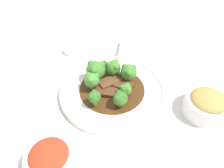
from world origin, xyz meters
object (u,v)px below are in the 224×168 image
side_bowl_appetizer (207,104)px  side_bowl_kimchi (50,158)px  broccoli_floret_3 (129,72)px  beef_strip_1 (111,82)px  broccoli_floret_2 (95,97)px  beef_strip_2 (106,91)px  serving_spoon (117,65)px  broccoli_floret_1 (102,67)px  broccoli_floret_5 (120,98)px  sauce_dish (73,49)px  broccoli_floret_0 (92,80)px  broccoli_floret_6 (96,70)px  broccoli_floret_4 (113,67)px  main_plate (112,90)px  broccoli_floret_7 (126,89)px  beef_strip_0 (123,86)px

side_bowl_appetizer → side_bowl_kimchi: bearing=-177.5°
broccoli_floret_3 → side_bowl_appetizer: broccoli_floret_3 is taller
beef_strip_1 → broccoli_floret_2: (-0.06, -0.06, 0.02)m
beef_strip_2 → serving_spoon: bearing=54.9°
broccoli_floret_1 → broccoli_floret_5: size_ratio=1.08×
broccoli_floret_1 → sauce_dish: bearing=107.1°
broccoli_floret_2 → broccoli_floret_5: size_ratio=1.01×
broccoli_floret_0 → broccoli_floret_6: 0.04m
beef_strip_1 → side_bowl_kimchi: (-0.19, -0.18, 0.00)m
broccoli_floret_4 → broccoli_floret_6: size_ratio=0.84×
main_plate → side_bowl_appetizer: (0.20, -0.14, 0.02)m
sauce_dish → side_bowl_appetizer: bearing=-54.4°
broccoli_floret_1 → broccoli_floret_5: 0.13m
beef_strip_1 → sauce_dish: (-0.07, 0.21, -0.02)m
broccoli_floret_7 → broccoli_floret_2: bearing=-177.1°
broccoli_floret_0 → broccoli_floret_3: (0.11, -0.00, 0.00)m
broccoli_floret_0 → beef_strip_0: bearing=-17.5°
main_plate → beef_strip_1: size_ratio=4.14×
broccoli_floret_7 → serving_spoon: broccoli_floret_7 is taller
broccoli_floret_1 → broccoli_floret_3: (0.06, -0.05, 0.00)m
broccoli_floret_2 → broccoli_floret_7: 0.09m
beef_strip_2 → broccoli_floret_1: 0.08m
beef_strip_1 → serving_spoon: size_ratio=0.37×
broccoli_floret_5 → sauce_dish: size_ratio=0.60×
broccoli_floret_4 → broccoli_floret_6: (-0.05, -0.00, 0.00)m
broccoli_floret_0 → sauce_dish: bearing=93.2°
broccoli_floret_0 → beef_strip_2: bearing=-43.6°
broccoli_floret_0 → broccoli_floret_6: bearing=57.6°
side_bowl_appetizer → broccoli_floret_7: bearing=149.9°
main_plate → broccoli_floret_7: size_ratio=7.93×
broccoli_floret_3 → broccoli_floret_6: (-0.09, 0.03, 0.00)m
beef_strip_0 → beef_strip_1: size_ratio=0.85×
beef_strip_0 → sauce_dish: 0.26m
main_plate → broccoli_floret_6: size_ratio=4.85×
main_plate → beef_strip_2: bearing=-154.3°
broccoli_floret_6 → broccoli_floret_3: bearing=-20.4°
broccoli_floret_5 → serving_spoon: size_ratio=0.22×
broccoli_floret_0 → beef_strip_1: bearing=0.2°
broccoli_floret_3 → broccoli_floret_7: 0.06m
side_bowl_appetizer → sauce_dish: side_bowl_appetizer is taller
broccoli_floret_3 → side_bowl_kimchi: broccoli_floret_3 is taller
broccoli_floret_3 → sauce_dish: bearing=118.4°
beef_strip_1 → broccoli_floret_1: size_ratio=1.53×
serving_spoon → sauce_dish: (-0.11, 0.15, -0.02)m
beef_strip_2 → serving_spoon: (0.06, 0.09, 0.00)m
beef_strip_1 → sauce_dish: bearing=107.4°
beef_strip_0 → broccoli_floret_7: bearing=-100.8°
sauce_dish → broccoli_floret_0: bearing=-86.8°
beef_strip_1 → broccoli_floret_0: broccoli_floret_0 is taller
broccoli_floret_4 → broccoli_floret_5: bearing=-100.0°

